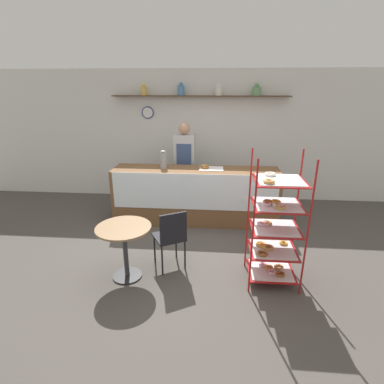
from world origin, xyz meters
The scene contains 9 objects.
ground_plane centered at (0.00, 0.00, 0.00)m, with size 14.00×14.00×0.00m, color #4C4742.
back_wall centered at (0.00, 2.53, 1.37)m, with size 10.00×0.30×2.70m.
display_counter centered at (0.00, 1.20, 0.50)m, with size 2.93×0.63×0.99m.
pastry_rack centered at (1.08, -0.50, 0.74)m, with size 0.63×0.57×1.66m.
person_worker centered at (-0.26, 1.77, 0.95)m, with size 0.40×0.23×1.73m.
cafe_table centered at (-0.77, -0.59, 0.54)m, with size 0.69×0.69×0.72m.
cafe_chair centered at (-0.21, -0.38, 0.53)m, with size 0.52×0.52×0.86m.
coffee_carafe centered at (-0.57, 1.21, 1.15)m, with size 0.11×0.11×0.32m.
donut_tray_counter centered at (0.21, 1.25, 1.01)m, with size 0.42×0.31×0.05m.
Camera 1 is at (0.35, -3.86, 2.37)m, focal length 28.00 mm.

